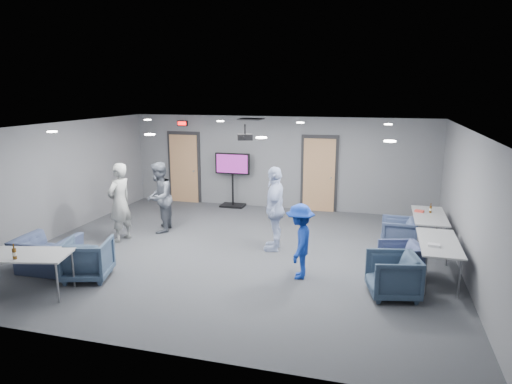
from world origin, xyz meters
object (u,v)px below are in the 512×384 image
(chair_front_b, at_px, (47,254))
(tv_stand, at_px, (233,177))
(person_d, at_px, (300,241))
(projector, at_px, (245,137))
(person_a, at_px, (120,202))
(chair_right_c, at_px, (393,276))
(bottle_front, at_px, (14,254))
(chair_right_b, at_px, (401,260))
(person_b, at_px, (159,197))
(chair_right_a, at_px, (398,233))
(table_front_left, at_px, (14,256))
(table_right_b, at_px, (439,244))
(chair_front_a, at_px, (87,259))
(bottle_right, at_px, (431,209))
(person_c, at_px, (275,208))
(table_right_a, at_px, (429,217))

(chair_front_b, bearing_deg, tv_stand, -109.81)
(person_d, relative_size, projector, 3.43)
(person_a, height_order, projector, projector)
(person_d, bearing_deg, chair_right_c, 73.73)
(person_d, height_order, bottle_front, person_d)
(chair_right_b, height_order, bottle_front, bottle_front)
(person_b, distance_m, chair_right_a, 5.69)
(table_front_left, xyz_separation_m, projector, (2.90, 3.93, 1.72))
(person_a, height_order, table_front_left, person_a)
(person_d, distance_m, projector, 3.04)
(table_right_b, relative_size, table_front_left, 0.84)
(chair_right_a, bearing_deg, chair_right_b, 0.82)
(chair_front_a, distance_m, bottle_right, 7.35)
(tv_stand, bearing_deg, person_d, -58.74)
(tv_stand, bearing_deg, chair_right_c, -48.41)
(chair_right_a, relative_size, bottle_front, 2.87)
(person_a, height_order, chair_front_b, person_a)
(chair_right_b, xyz_separation_m, bottle_right, (0.68, 2.16, 0.48))
(tv_stand, bearing_deg, person_a, -112.07)
(chair_right_c, bearing_deg, person_b, -125.35)
(chair_right_c, bearing_deg, person_a, -116.04)
(person_c, bearing_deg, bottle_front, -50.45)
(chair_right_c, relative_size, bottle_right, 3.66)
(chair_right_a, relative_size, table_right_b, 0.45)
(projector, bearing_deg, table_right_b, -38.23)
(table_right_b, height_order, bottle_right, bottle_right)
(chair_right_a, height_order, chair_right_c, chair_right_c)
(chair_right_c, height_order, chair_front_a, chair_front_a)
(projector, bearing_deg, bottle_right, -9.76)
(person_b, height_order, table_front_left, person_b)
(chair_right_b, xyz_separation_m, chair_front_b, (-6.58, -1.52, 0.01))
(projector, bearing_deg, tv_stand, 93.72)
(person_c, xyz_separation_m, table_right_a, (3.27, 1.09, -0.25))
(person_d, xyz_separation_m, table_front_left, (-4.54, -2.00, -0.02))
(person_a, xyz_separation_m, table_right_a, (6.86, 1.45, -0.23))
(chair_front_b, relative_size, table_front_left, 0.53)
(table_front_left, bearing_deg, chair_right_a, 19.60)
(person_d, height_order, chair_front_a, person_d)
(person_a, height_order, chair_right_b, person_a)
(person_c, relative_size, chair_front_a, 2.22)
(person_d, relative_size, table_right_b, 0.84)
(person_b, height_order, bottle_right, person_b)
(chair_front_b, relative_size, table_right_a, 0.64)
(chair_right_c, height_order, chair_front_b, chair_right_c)
(table_right_a, relative_size, table_right_b, 0.99)
(table_right_a, relative_size, tv_stand, 1.02)
(person_c, bearing_deg, person_b, -105.26)
(person_b, bearing_deg, table_front_left, -22.34)
(chair_front_a, bearing_deg, person_c, -156.59)
(person_b, relative_size, person_c, 0.94)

